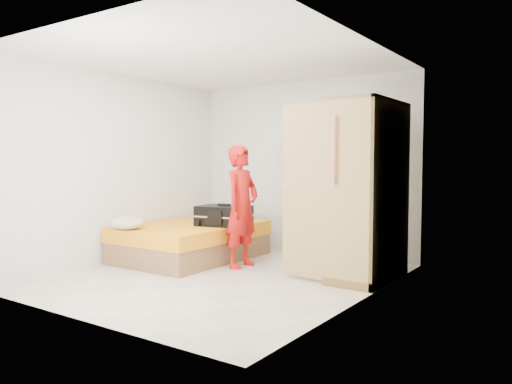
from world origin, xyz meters
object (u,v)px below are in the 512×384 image
Objects in this scene: wardrobe at (363,195)px; person at (242,206)px; bed at (191,241)px; suitcase at (224,216)px; round_cushion at (127,223)px.

person is at bearing -170.80° from wardrobe.
suitcase is at bearing 14.84° from bed.
round_cushion is at bearing -137.97° from suitcase.
bed is 1.07m from person.
person is at bearing -1.92° from bed.
bed is at bearing -175.18° from suitcase.
wardrobe is 2.05m from suitcase.
bed is at bearing -174.85° from wardrobe.
round_cushion is (-0.31, -0.90, 0.33)m from bed.
bed is 4.55× the size of round_cushion.
person reaches higher than bed.
wardrobe reaches higher than person.
suitcase is (-2.01, -0.10, -0.36)m from wardrobe.
wardrobe is 1.31× the size of person.
round_cushion is at bearing -109.21° from bed.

